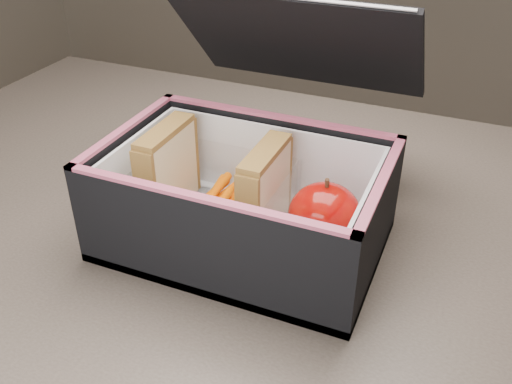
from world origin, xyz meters
TOP-DOWN VIEW (x-y plane):
  - kitchen_table at (0.00, 0.00)m, footprint 1.20×0.80m
  - lunch_bag at (0.00, -0.04)m, footprint 0.30×0.34m
  - plastic_tub at (-0.04, -0.03)m, footprint 0.17×0.12m
  - sandwich_left at (-0.10, -0.03)m, footprint 0.03×0.09m
  - sandwich_right at (0.02, -0.03)m, footprint 0.03×0.09m
  - carrot_sticks at (-0.04, -0.02)m, footprint 0.05×0.13m
  - paper_napkin at (0.10, -0.03)m, footprint 0.09×0.10m
  - red_apple at (0.09, -0.04)m, footprint 0.09×0.09m

SIDE VIEW (x-z plane):
  - kitchen_table at x=0.00m, z-range 0.28..1.03m
  - paper_napkin at x=0.10m, z-range 0.76..0.77m
  - carrot_sticks at x=-0.04m, z-range 0.77..0.80m
  - plastic_tub at x=-0.04m, z-range 0.76..0.83m
  - red_apple at x=0.09m, z-range 0.77..0.85m
  - lunch_bag at x=0.00m, z-range 0.69..0.94m
  - sandwich_right at x=0.02m, z-range 0.77..0.87m
  - sandwich_left at x=-0.10m, z-range 0.77..0.87m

